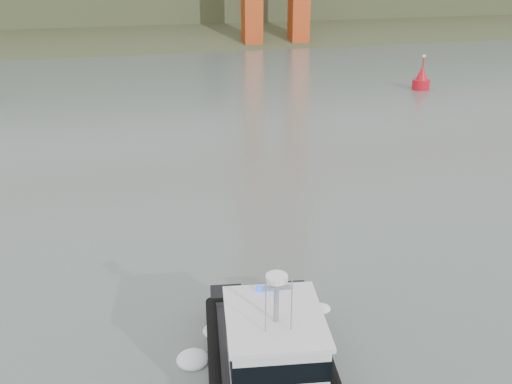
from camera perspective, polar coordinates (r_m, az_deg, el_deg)
ground at (r=24.11m, az=1.53°, el=-14.39°), size 400.00×400.00×0.00m
patrol_boat at (r=20.32m, az=1.94°, el=-17.80°), size 5.66×11.66×5.43m
nav_buoy at (r=68.73m, az=16.21°, el=10.72°), size 1.99×1.99×4.14m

